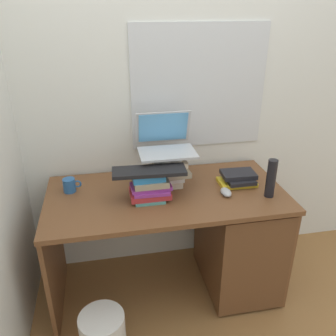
% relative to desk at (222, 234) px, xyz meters
% --- Properties ---
extents(ground_plane, '(6.00, 6.00, 0.00)m').
position_rel_desk_xyz_m(ground_plane, '(-0.37, 0.03, -0.41)').
color(ground_plane, olive).
extents(wall_back, '(6.00, 0.06, 2.60)m').
position_rel_desk_xyz_m(wall_back, '(-0.37, 0.43, 0.89)').
color(wall_back, silver).
rests_on(wall_back, ground).
extents(desk, '(1.45, 0.72, 0.76)m').
position_rel_desk_xyz_m(desk, '(0.00, 0.00, 0.00)').
color(desk, brown).
rests_on(desk, ground).
extents(book_stack_tall, '(0.26, 0.21, 0.22)m').
position_rel_desk_xyz_m(book_stack_tall, '(-0.35, 0.13, 0.45)').
color(book_stack_tall, beige).
rests_on(book_stack_tall, desk).
extents(book_stack_keyboard_riser, '(0.24, 0.18, 0.17)m').
position_rel_desk_xyz_m(book_stack_keyboard_riser, '(-0.48, -0.03, 0.42)').
color(book_stack_keyboard_riser, teal).
rests_on(book_stack_keyboard_riser, desk).
extents(book_stack_side, '(0.24, 0.18, 0.08)m').
position_rel_desk_xyz_m(book_stack_side, '(0.10, 0.06, 0.38)').
color(book_stack_side, yellow).
rests_on(book_stack_side, desk).
extents(laptop, '(0.35, 0.29, 0.23)m').
position_rel_desk_xyz_m(laptop, '(-0.35, 0.18, 0.61)').
color(laptop, '#B7BABF').
rests_on(laptop, book_stack_tall).
extents(keyboard, '(0.43, 0.16, 0.02)m').
position_rel_desk_xyz_m(keyboard, '(-0.48, -0.03, 0.53)').
color(keyboard, black).
rests_on(keyboard, book_stack_keyboard_riser).
extents(computer_mouse, '(0.06, 0.10, 0.04)m').
position_rel_desk_xyz_m(computer_mouse, '(-0.02, -0.07, 0.36)').
color(computer_mouse, '#A5A8AD').
rests_on(computer_mouse, desk).
extents(mug, '(0.11, 0.08, 0.09)m').
position_rel_desk_xyz_m(mug, '(-0.95, 0.16, 0.39)').
color(mug, '#265999').
rests_on(mug, desk).
extents(water_bottle, '(0.06, 0.06, 0.24)m').
position_rel_desk_xyz_m(water_bottle, '(0.22, -0.13, 0.46)').
color(water_bottle, black).
rests_on(water_bottle, desk).
extents(wastebasket, '(0.25, 0.25, 0.29)m').
position_rel_desk_xyz_m(wastebasket, '(-0.81, -0.42, -0.27)').
color(wastebasket, silver).
rests_on(wastebasket, ground).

